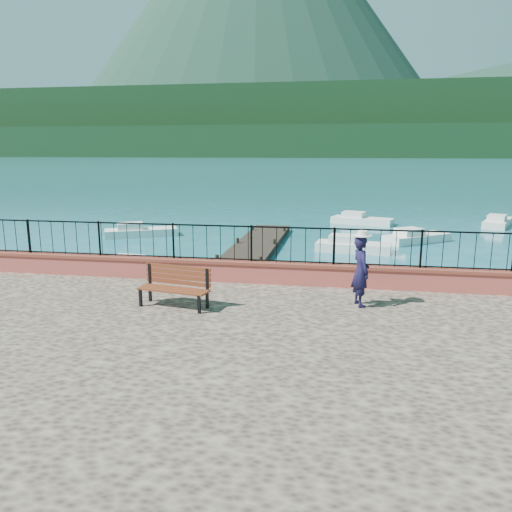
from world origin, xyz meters
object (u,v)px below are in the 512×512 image
(boat_0, at_px, (138,267))
(boat_2, at_px, (417,235))
(person, at_px, (361,271))
(boat_1, at_px, (353,243))
(boat_3, at_px, (141,229))
(boat_4, at_px, (362,218))
(boat_5, at_px, (498,220))
(park_bench, at_px, (174,295))

(boat_0, height_order, boat_2, same)
(person, xyz_separation_m, boat_1, (0.08, 12.29, -1.62))
(boat_2, height_order, boat_3, same)
(boat_4, height_order, boat_5, same)
(boat_3, bearing_deg, boat_1, -37.51)
(boat_5, bearing_deg, person, -179.48)
(boat_2, bearing_deg, boat_1, -174.85)
(park_bench, bearing_deg, boat_0, 129.73)
(park_bench, bearing_deg, boat_3, 125.69)
(boat_0, distance_m, boat_1, 10.28)
(person, xyz_separation_m, boat_5, (9.19, 22.02, -1.62))
(boat_3, bearing_deg, boat_4, 2.85)
(boat_3, distance_m, boat_5, 22.00)
(boat_5, bearing_deg, park_bench, 172.80)
(park_bench, relative_size, boat_5, 0.46)
(boat_1, distance_m, boat_3, 11.81)
(boat_4, bearing_deg, park_bench, -84.69)
(boat_1, bearing_deg, boat_2, 49.61)
(park_bench, xyz_separation_m, boat_2, (7.58, 16.12, -1.08))
(person, distance_m, boat_1, 12.39)
(boat_4, bearing_deg, boat_1, -76.46)
(boat_2, xyz_separation_m, boat_3, (-14.89, -0.73, 0.00))
(person, distance_m, boat_0, 10.13)
(boat_4, bearing_deg, person, -74.17)
(boat_4, distance_m, boat_5, 8.43)
(boat_4, bearing_deg, boat_2, -49.18)
(park_bench, bearing_deg, boat_1, 82.21)
(boat_1, xyz_separation_m, boat_3, (-11.59, 2.29, 0.00))
(boat_1, bearing_deg, boat_5, 54.11)
(boat_0, distance_m, boat_5, 23.55)
(boat_1, height_order, boat_5, same)
(boat_5, bearing_deg, boat_3, 132.98)
(park_bench, height_order, boat_0, park_bench)
(person, distance_m, boat_2, 15.75)
(person, distance_m, boat_4, 21.52)
(person, height_order, boat_4, person)
(boat_1, height_order, boat_4, same)
(boat_1, distance_m, boat_2, 4.47)
(boat_3, bearing_deg, boat_0, -94.34)
(park_bench, distance_m, boat_5, 26.50)
(boat_1, distance_m, boat_4, 9.18)
(boat_2, bearing_deg, boat_5, 11.92)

